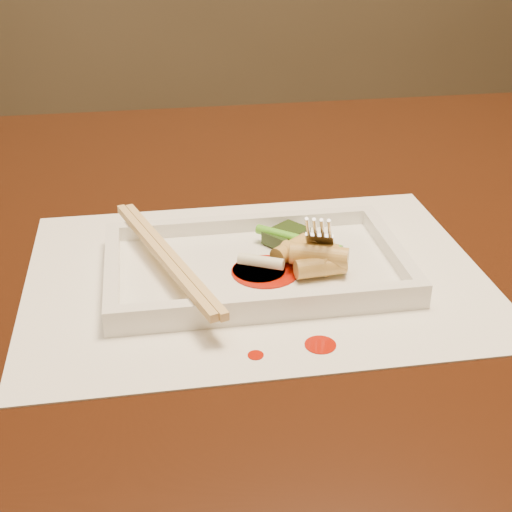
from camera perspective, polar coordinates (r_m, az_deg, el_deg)
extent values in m
cube|color=black|center=(0.71, -1.14, 0.17)|extent=(1.40, 0.90, 0.04)
cube|color=white|center=(0.63, 0.00, -1.50)|extent=(0.40, 0.30, 0.00)
cylinder|color=#AD1405|center=(0.54, 5.17, -7.09)|extent=(0.02, 0.02, 0.00)
cylinder|color=#AD1405|center=(0.53, -0.03, -7.94)|extent=(0.01, 0.01, 0.00)
cube|color=white|center=(0.63, 0.00, -1.13)|extent=(0.26, 0.16, 0.01)
cube|color=white|center=(0.69, -1.00, 2.64)|extent=(0.26, 0.01, 0.01)
cube|color=white|center=(0.56, 1.23, -3.79)|extent=(0.26, 0.01, 0.01)
cube|color=white|center=(0.62, -11.44, -1.13)|extent=(0.01, 0.14, 0.01)
cube|color=white|center=(0.65, 10.82, 0.60)|extent=(0.01, 0.14, 0.01)
cube|color=black|center=(0.66, 2.42, 1.65)|extent=(0.05, 0.05, 0.01)
cylinder|color=#EAEACC|center=(0.61, 0.40, -0.43)|extent=(0.04, 0.03, 0.01)
cylinder|color=#409F19|center=(0.64, 3.40, 1.35)|extent=(0.07, 0.06, 0.01)
cube|color=#DDB26E|center=(0.61, -7.61, 0.03)|extent=(0.07, 0.21, 0.01)
cube|color=#DDB26E|center=(0.61, -6.86, 0.09)|extent=(0.07, 0.21, 0.01)
cylinder|color=#AD1405|center=(0.62, 0.74, -1.24)|extent=(0.06, 0.06, 0.00)
cylinder|color=#AD1405|center=(0.62, 0.23, -1.15)|extent=(0.05, 0.05, 0.00)
cylinder|color=tan|center=(0.62, 4.04, -0.18)|extent=(0.05, 0.05, 0.02)
cylinder|color=tan|center=(0.63, 4.23, 0.33)|extent=(0.05, 0.02, 0.02)
cylinder|color=tan|center=(0.61, 5.08, 0.01)|extent=(0.05, 0.04, 0.02)
cylinder|color=tan|center=(0.61, 5.17, -0.87)|extent=(0.04, 0.02, 0.02)
cylinder|color=tan|center=(0.63, 2.88, 0.55)|extent=(0.04, 0.04, 0.02)
cylinder|color=tan|center=(0.61, 4.65, 0.18)|extent=(0.04, 0.02, 0.02)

